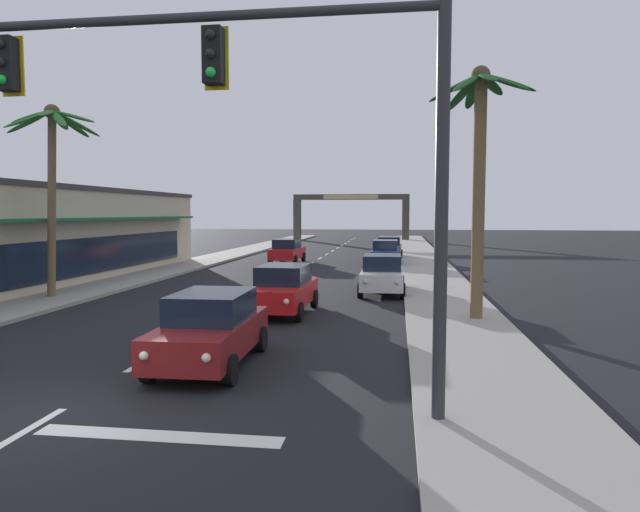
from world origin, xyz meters
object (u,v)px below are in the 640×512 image
(traffic_signal_mast, at_px, (228,100))
(sedan_lead_at_stop_bar, at_px, (211,328))
(sedan_oncoming_far, at_px, (287,251))
(storefront_strip_left, at_px, (34,235))
(palm_right_second, at_px, (480,148))
(town_gateway_arch, at_px, (351,210))
(sedan_third_in_queue, at_px, (283,289))
(sedan_parked_far_kerb, at_px, (389,247))
(sedan_parked_nearest_kerb, at_px, (385,252))
(sedan_parked_mid_kerb, at_px, (382,274))
(palm_left_second, at_px, (52,152))

(traffic_signal_mast, distance_m, sedan_lead_at_stop_bar, 5.65)
(sedan_oncoming_far, distance_m, storefront_strip_left, 16.50)
(palm_right_second, bearing_deg, town_gateway_arch, 98.99)
(palm_right_second, bearing_deg, storefront_strip_left, 160.20)
(sedan_lead_at_stop_bar, bearing_deg, traffic_signal_mast, -65.13)
(traffic_signal_mast, height_order, town_gateway_arch, traffic_signal_mast)
(sedan_third_in_queue, relative_size, sedan_parked_far_kerb, 1.00)
(sedan_third_in_queue, xyz_separation_m, sedan_parked_nearest_kerb, (3.16, 18.66, 0.00))
(storefront_strip_left, bearing_deg, palm_right_second, -19.80)
(traffic_signal_mast, relative_size, sedan_parked_far_kerb, 2.59)
(sedan_lead_at_stop_bar, height_order, palm_right_second, palm_right_second)
(sedan_parked_mid_kerb, relative_size, storefront_strip_left, 0.16)
(town_gateway_arch, bearing_deg, storefront_strip_left, -104.66)
(sedan_parked_far_kerb, distance_m, palm_right_second, 25.54)
(sedan_parked_nearest_kerb, relative_size, storefront_strip_left, 0.16)
(sedan_oncoming_far, bearing_deg, sedan_third_in_queue, -79.23)
(traffic_signal_mast, distance_m, palm_right_second, 10.61)
(sedan_oncoming_far, relative_size, sedan_parked_mid_kerb, 1.01)
(sedan_parked_nearest_kerb, bearing_deg, palm_left_second, -127.13)
(traffic_signal_mast, distance_m, storefront_strip_left, 22.59)
(traffic_signal_mast, relative_size, palm_right_second, 1.44)
(sedan_parked_nearest_kerb, height_order, palm_left_second, palm_left_second)
(sedan_parked_far_kerb, bearing_deg, storefront_strip_left, -134.69)
(palm_left_second, xyz_separation_m, palm_right_second, (16.14, -2.47, -0.37))
(sedan_parked_mid_kerb, distance_m, sedan_parked_far_kerb, 18.90)
(sedan_parked_far_kerb, height_order, palm_right_second, palm_right_second)
(sedan_parked_mid_kerb, height_order, sedan_parked_far_kerb, same)
(traffic_signal_mast, relative_size, town_gateway_arch, 0.79)
(palm_right_second, relative_size, storefront_strip_left, 0.30)
(traffic_signal_mast, distance_m, sedan_parked_far_kerb, 34.44)
(sedan_lead_at_stop_bar, height_order, sedan_oncoming_far, same)
(palm_right_second, bearing_deg, traffic_signal_mast, -120.28)
(sedan_parked_nearest_kerb, xyz_separation_m, palm_left_second, (-12.82, -16.94, 5.06))
(sedan_oncoming_far, xyz_separation_m, sedan_parked_nearest_kerb, (6.85, -0.75, 0.00))
(sedan_third_in_queue, bearing_deg, sedan_parked_far_kerb, 82.07)
(sedan_oncoming_far, bearing_deg, palm_right_second, -63.23)
(sedan_lead_at_stop_bar, distance_m, sedan_third_in_queue, 6.84)
(sedan_parked_mid_kerb, bearing_deg, sedan_oncoming_far, 116.34)
(storefront_strip_left, bearing_deg, sedan_lead_at_stop_bar, -44.49)
(sedan_oncoming_far, xyz_separation_m, storefront_strip_left, (-10.30, -12.79, 1.57))
(sedan_parked_far_kerb, distance_m, town_gateway_arch, 29.08)
(sedan_parked_mid_kerb, height_order, storefront_strip_left, storefront_strip_left)
(sedan_third_in_queue, height_order, sedan_parked_far_kerb, same)
(sedan_lead_at_stop_bar, xyz_separation_m, sedan_parked_nearest_kerb, (3.45, 25.50, 0.00))
(sedan_lead_at_stop_bar, bearing_deg, town_gateway_arch, 91.61)
(sedan_third_in_queue, bearing_deg, traffic_signal_mast, -83.49)
(traffic_signal_mast, bearing_deg, sedan_third_in_queue, 96.51)
(town_gateway_arch, bearing_deg, sedan_parked_far_kerb, -79.38)
(palm_left_second, height_order, town_gateway_arch, palm_left_second)
(sedan_oncoming_far, height_order, palm_right_second, palm_right_second)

